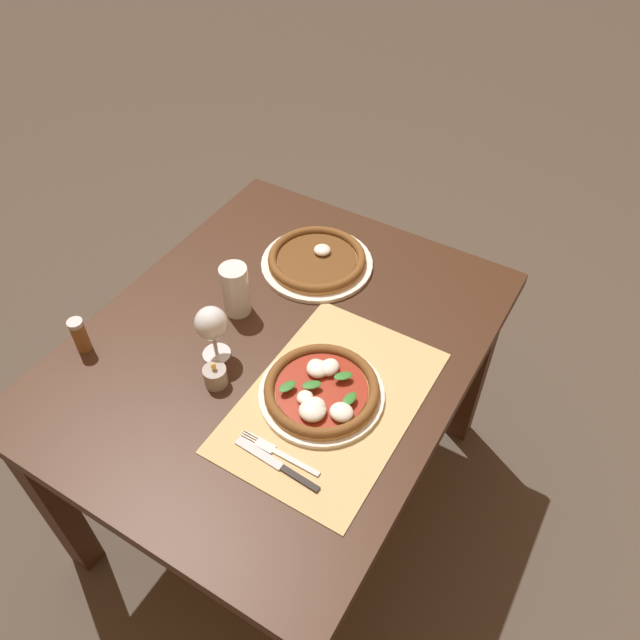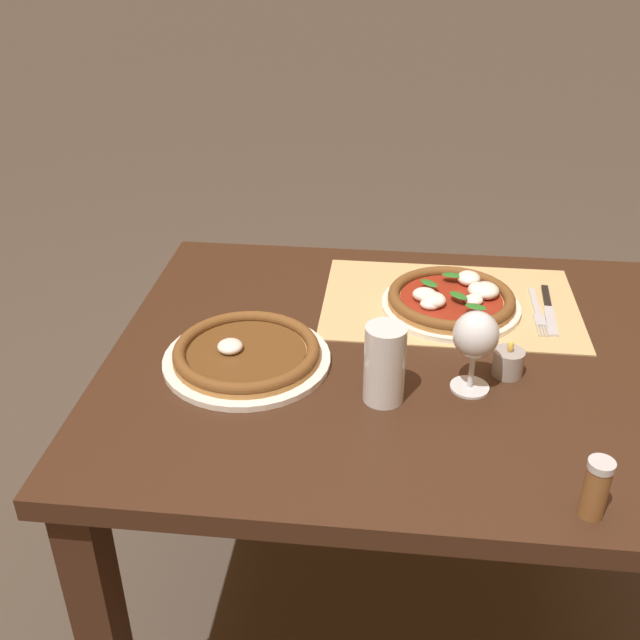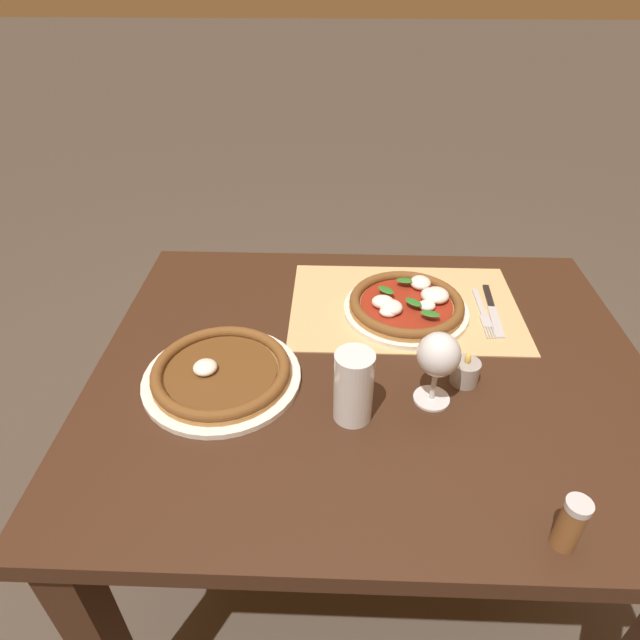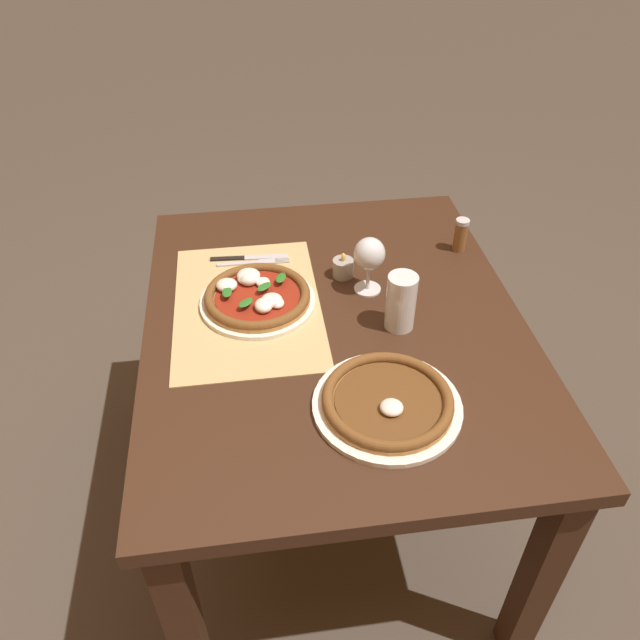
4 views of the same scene
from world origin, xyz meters
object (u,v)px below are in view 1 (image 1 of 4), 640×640
(pint_glass, at_px, (236,291))
(votive_candle, at_px, (216,377))
(fork, at_px, (279,453))
(pizza_near, at_px, (321,391))
(knife, at_px, (277,464))
(pizza_far, at_px, (317,260))
(pepper_shaker, at_px, (80,335))
(wine_glass, at_px, (212,325))

(pint_glass, bearing_deg, votive_candle, -155.83)
(fork, bearing_deg, pizza_near, -0.25)
(pint_glass, bearing_deg, knife, -134.18)
(fork, bearing_deg, pizza_far, 23.46)
(fork, bearing_deg, votive_candle, 69.54)
(pint_glass, distance_m, fork, 0.46)
(knife, distance_m, pepper_shaker, 0.60)
(wine_glass, height_order, knife, wine_glass)
(pizza_far, bearing_deg, knife, -156.52)
(pepper_shaker, bearing_deg, fork, -90.59)
(pizza_near, xyz_separation_m, pepper_shaker, (-0.17, 0.58, 0.03))
(pint_glass, xyz_separation_m, pepper_shaker, (-0.31, 0.25, -0.02))
(knife, height_order, pepper_shaker, pepper_shaker)
(pizza_far, distance_m, votive_candle, 0.48)
(fork, relative_size, pepper_shaker, 2.06)
(pint_glass, distance_m, votive_candle, 0.25)
(pint_glass, height_order, knife, pint_glass)
(pint_glass, bearing_deg, pizza_far, -18.54)
(pint_glass, relative_size, fork, 0.72)
(pizza_near, bearing_deg, votive_candle, 111.06)
(pizza_near, bearing_deg, fork, 179.75)
(pizza_far, distance_m, knife, 0.65)
(knife, bearing_deg, fork, 24.11)
(pizza_near, distance_m, pepper_shaker, 0.61)
(pint_glass, height_order, fork, pint_glass)
(fork, xyz_separation_m, knife, (-0.03, -0.01, 0.00))
(votive_candle, height_order, pepper_shaker, pepper_shaker)
(votive_candle, bearing_deg, fork, -110.46)
(pizza_near, distance_m, fork, 0.18)
(pizza_near, relative_size, pepper_shaker, 3.02)
(pizza_far, bearing_deg, fork, -156.54)
(pizza_far, relative_size, knife, 1.47)
(wine_glass, xyz_separation_m, knife, (-0.18, -0.30, -0.10))
(pizza_near, xyz_separation_m, knife, (-0.20, -0.01, -0.02))
(knife, bearing_deg, wine_glass, 58.52)
(votive_candle, distance_m, pepper_shaker, 0.36)
(knife, relative_size, pepper_shaker, 2.22)
(knife, bearing_deg, pizza_near, 2.93)
(fork, bearing_deg, knife, -155.89)
(pizza_near, height_order, wine_glass, wine_glass)
(fork, xyz_separation_m, votive_candle, (0.09, 0.23, 0.02))
(pizza_near, distance_m, wine_glass, 0.30)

